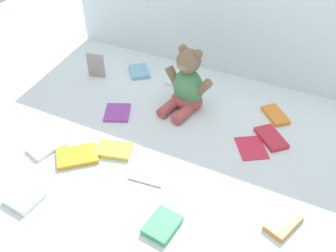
{
  "coord_description": "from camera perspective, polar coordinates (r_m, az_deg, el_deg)",
  "views": [
    {
      "loc": [
        0.41,
        -0.97,
        0.91
      ],
      "look_at": [
        -0.02,
        -0.1,
        0.1
      ],
      "focal_mm": 39.17,
      "sensor_mm": 36.0,
      "label": 1
    }
  ],
  "objects": [
    {
      "name": "ground_plane",
      "position": [
        1.39,
        2.49,
        -1.01
      ],
      "size": [
        3.2,
        3.2,
        0.0
      ],
      "primitive_type": "plane",
      "color": "silver"
    },
    {
      "name": "backdrop_drape",
      "position": [
        1.63,
        10.26,
        17.23
      ],
      "size": [
        1.58,
        0.03,
        0.59
      ],
      "primitive_type": "cube",
      "color": "silver",
      "rests_on": "ground_plane"
    },
    {
      "name": "teddy_bear",
      "position": [
        1.47,
        2.98,
        6.23
      ],
      "size": [
        0.22,
        0.21,
        0.26
      ],
      "rotation": [
        0.0,
        0.0,
        -0.17
      ],
      "color": "#4C8C59",
      "rests_on": "ground_plane"
    },
    {
      "name": "book_case_0",
      "position": [
        1.67,
        1.61,
        7.2
      ],
      "size": [
        0.08,
        0.11,
        0.01
      ],
      "primitive_type": "cube",
      "rotation": [
        0.0,
        0.0,
        3.13
      ],
      "color": "white",
      "rests_on": "ground_plane"
    },
    {
      "name": "book_case_1",
      "position": [
        1.41,
        15.74,
        -1.77
      ],
      "size": [
        0.15,
        0.15,
        0.02
      ],
      "primitive_type": "cube",
      "rotation": [
        0.0,
        0.0,
        0.79
      ],
      "color": "#C12839",
      "rests_on": "ground_plane"
    },
    {
      "name": "book_case_2",
      "position": [
        1.39,
        -18.24,
        -2.98
      ],
      "size": [
        0.12,
        0.15,
        0.01
      ],
      "primitive_type": "cube",
      "rotation": [
        0.0,
        0.0,
        5.98
      ],
      "color": "white",
      "rests_on": "ground_plane"
    },
    {
      "name": "book_case_3",
      "position": [
        1.24,
        -2.89,
        -7.17
      ],
      "size": [
        0.13,
        0.11,
        0.01
      ],
      "primitive_type": "cube",
      "rotation": [
        0.0,
        0.0,
        4.83
      ],
      "color": "#908CAA",
      "rests_on": "ground_plane"
    },
    {
      "name": "book_case_4",
      "position": [
        1.1,
        -0.89,
        -15.14
      ],
      "size": [
        0.09,
        0.11,
        0.02
      ],
      "primitive_type": "cube",
      "rotation": [
        0.0,
        0.0,
        6.18
      ],
      "color": "#3EA062",
      "rests_on": "ground_plane"
    },
    {
      "name": "book_case_5",
      "position": [
        1.15,
        17.55,
        -14.03
      ],
      "size": [
        0.1,
        0.14,
        0.02
      ],
      "primitive_type": "cube",
      "rotation": [
        0.0,
        0.0,
        5.92
      ],
      "color": "orange",
      "rests_on": "ground_plane"
    },
    {
      "name": "book_case_6",
      "position": [
        1.32,
        -8.39,
        -3.7
      ],
      "size": [
        0.15,
        0.11,
        0.02
      ],
      "primitive_type": "cube",
      "rotation": [
        0.0,
        0.0,
        1.84
      ],
      "color": "gold",
      "rests_on": "ground_plane"
    },
    {
      "name": "book_case_7",
      "position": [
        1.32,
        -13.93,
        -4.55
      ],
      "size": [
        0.17,
        0.17,
        0.02
      ],
      "primitive_type": "cube",
      "rotation": [
        0.0,
        0.0,
        2.3
      ],
      "color": "gold",
      "rests_on": "ground_plane"
    },
    {
      "name": "book_case_8",
      "position": [
        1.71,
        -11.16,
        9.22
      ],
      "size": [
        0.08,
        0.03,
        0.11
      ],
      "primitive_type": "cube",
      "rotation": [
        -0.01,
        0.0,
        0.24
      ],
      "color": "#9F8C8F",
      "rests_on": "ground_plane"
    },
    {
      "name": "book_case_9",
      "position": [
        1.52,
        16.36,
        1.64
      ],
      "size": [
        0.13,
        0.14,
        0.02
      ],
      "primitive_type": "cube",
      "rotation": [
        0.0,
        0.0,
        0.74
      ],
      "color": "orange",
      "rests_on": "ground_plane"
    },
    {
      "name": "book_case_10",
      "position": [
        1.73,
        -4.49,
        8.43
      ],
      "size": [
        0.14,
        0.14,
        0.02
      ],
      "primitive_type": "cube",
      "rotation": [
        0.0,
        0.0,
        0.69
      ],
      "color": "#76B6D8",
      "rests_on": "ground_plane"
    },
    {
      "name": "book_case_11",
      "position": [
        1.24,
        -21.45,
        -10.26
      ],
      "size": [
        0.11,
        0.11,
        0.02
      ],
      "primitive_type": "cube",
      "rotation": [
        0.0,
        0.0,
        6.21
      ],
      "color": "white",
      "rests_on": "ground_plane"
    },
    {
      "name": "book_case_12",
      "position": [
        1.49,
        -7.88,
        2.08
      ],
      "size": [
        0.14,
        0.14,
        0.01
      ],
      "primitive_type": "cube",
      "rotation": [
        0.0,
        0.0,
        3.57
      ],
      "color": "purple",
      "rests_on": "ground_plane"
    },
    {
      "name": "book_case_13",
      "position": [
        1.35,
        12.85,
        -3.28
      ],
      "size": [
        0.15,
        0.15,
        0.01
      ],
      "primitive_type": "cube",
      "rotation": [
        0.0,
        0.0,
        0.58
      ],
      "color": "#D12B45",
      "rests_on": "ground_plane"
    }
  ]
}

